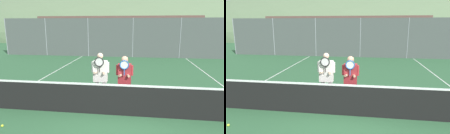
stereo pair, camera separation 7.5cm
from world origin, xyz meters
The scene contains 13 objects.
ground_plane centered at (0.00, 0.00, 0.00)m, with size 120.00×120.00×0.00m, color #2D5B38.
hill_distant centered at (0.00, 51.36, 0.00)m, with size 114.50×63.61×22.26m.
clubhouse_building centered at (-1.88, 18.46, 1.82)m, with size 17.59×5.50×3.59m.
fence_back centered at (0.00, 11.14, 1.62)m, with size 22.88×0.06×3.24m.
tennis_net centered at (0.00, 0.00, 0.51)m, with size 11.65×0.09×1.09m.
court_line_left_sideline centered at (-4.34, 3.00, 0.00)m, with size 0.05×16.00×0.01m, color white.
player_leftmost centered at (-0.70, 0.59, 1.07)m, with size 0.59×0.34×1.83m.
player_center_left centered at (0.09, 0.52, 1.04)m, with size 0.55×0.34×1.75m.
car_far_left centered at (-7.40, 13.36, 0.86)m, with size 4.47×1.92×1.68m.
car_left_of_center centered at (-2.35, 13.44, 0.86)m, with size 4.79×1.93×1.66m.
car_center centered at (2.80, 13.40, 0.94)m, with size 4.66×2.00×1.84m.
car_right_of_center centered at (7.75, 13.36, 0.92)m, with size 4.41×2.10×1.82m.
tennis_ball_on_court centered at (-3.10, -1.12, 0.03)m, with size 0.07×0.07×0.07m.
Camera 1 is at (0.52, -5.63, 2.73)m, focal length 32.00 mm.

